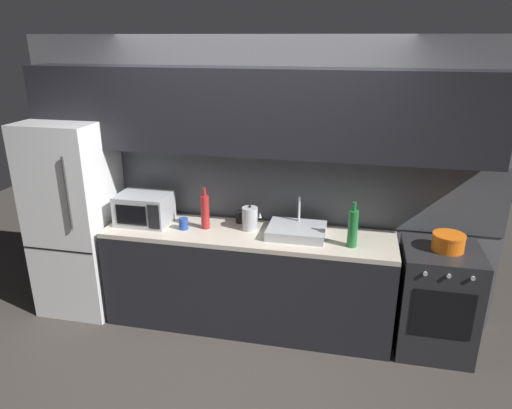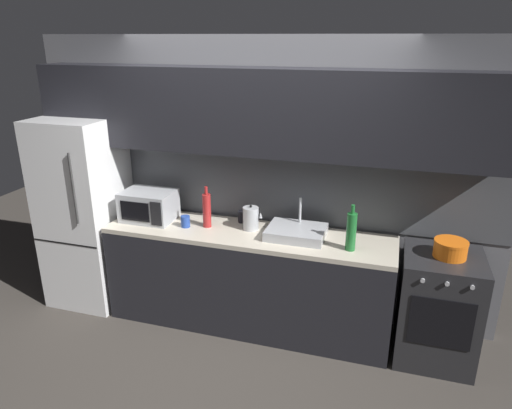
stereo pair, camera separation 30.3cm
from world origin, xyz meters
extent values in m
plane|color=#3D3833|center=(0.00, 0.00, 0.00)|extent=(10.00, 10.00, 0.00)
cube|color=slate|center=(0.00, 1.30, 1.25)|extent=(4.24, 0.10, 2.50)
cube|color=#4C4F54|center=(0.00, 1.25, 1.20)|extent=(4.24, 0.01, 0.60)
cube|color=black|center=(0.00, 1.08, 1.90)|extent=(3.90, 0.34, 0.70)
cube|color=black|center=(0.00, 0.90, 0.43)|extent=(2.50, 0.60, 0.86)
cube|color=beige|center=(0.00, 0.90, 0.88)|extent=(2.50, 0.60, 0.04)
cube|color=white|center=(-1.63, 0.90, 0.90)|extent=(0.68, 0.66, 1.80)
cube|color=black|center=(-1.63, 0.57, 0.72)|extent=(0.67, 0.00, 0.01)
cylinder|color=#333333|center=(-1.44, 0.55, 1.26)|extent=(0.02, 0.02, 0.63)
cube|color=#232326|center=(1.59, 0.90, 0.45)|extent=(0.60, 0.60, 0.90)
cube|color=black|center=(1.59, 0.60, 0.50)|extent=(0.45, 0.01, 0.40)
cylinder|color=#B2B2B7|center=(1.42, 0.59, 0.83)|extent=(0.03, 0.02, 0.03)
cylinder|color=#B2B2B7|center=(1.59, 0.59, 0.83)|extent=(0.03, 0.02, 0.03)
cylinder|color=#B2B2B7|center=(1.75, 0.59, 0.83)|extent=(0.03, 0.02, 0.03)
cube|color=#A8AAAF|center=(-0.95, 0.92, 1.04)|extent=(0.46, 0.34, 0.27)
cube|color=black|center=(-0.99, 0.75, 1.04)|extent=(0.28, 0.01, 0.18)
cube|color=black|center=(-0.78, 0.75, 1.04)|extent=(0.10, 0.01, 0.22)
cube|color=#ADAFB5|center=(0.42, 0.93, 0.94)|extent=(0.48, 0.38, 0.08)
cylinder|color=silver|center=(0.42, 1.06, 1.09)|extent=(0.02, 0.02, 0.22)
cylinder|color=#B7BABF|center=(0.01, 0.97, 1.00)|extent=(0.14, 0.14, 0.20)
sphere|color=black|center=(0.01, 0.97, 1.11)|extent=(0.02, 0.02, 0.02)
cone|color=#B7BABF|center=(0.09, 0.97, 1.04)|extent=(0.03, 0.03, 0.05)
cylinder|color=#A82323|center=(-0.38, 0.92, 1.05)|extent=(0.07, 0.07, 0.30)
cylinder|color=#A82323|center=(-0.38, 0.92, 1.23)|extent=(0.03, 0.03, 0.07)
cylinder|color=#1E6B2D|center=(0.88, 0.81, 1.05)|extent=(0.08, 0.08, 0.30)
cylinder|color=#1E6B2D|center=(0.88, 0.81, 1.24)|extent=(0.03, 0.03, 0.07)
cylinder|color=black|center=(-0.12, 1.11, 0.95)|extent=(0.07, 0.07, 0.11)
cylinder|color=#234299|center=(-0.56, 0.85, 0.95)|extent=(0.08, 0.08, 0.10)
cylinder|color=orange|center=(1.62, 0.90, 0.96)|extent=(0.24, 0.24, 0.11)
cylinder|color=orange|center=(1.62, 0.90, 1.02)|extent=(0.25, 0.25, 0.02)
camera|label=1|loc=(0.85, -2.67, 2.48)|focal=32.69mm
camera|label=2|loc=(1.15, -2.59, 2.48)|focal=32.69mm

